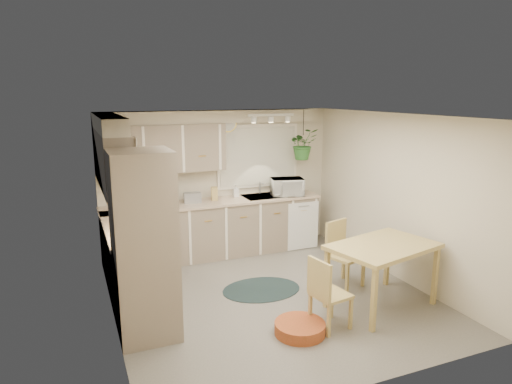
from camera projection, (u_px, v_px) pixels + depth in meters
floor at (270, 296)px, 6.14m from camera, size 4.20×4.20×0.00m
ceiling at (271, 116)px, 5.63m from camera, size 4.20×4.20×0.00m
wall_back at (220, 181)px, 7.78m from camera, size 4.00×0.04×2.40m
wall_front at (369, 266)px, 3.99m from camera, size 4.00×0.04×2.40m
wall_left at (109, 227)px, 5.13m from camera, size 0.04×4.20×2.40m
wall_right at (396, 197)px, 6.63m from camera, size 0.04×4.20×2.40m
base_cab_left at (130, 260)px, 6.20m from camera, size 0.60×1.85×0.90m
base_cab_back at (215, 229)px, 7.59m from camera, size 3.60×0.60×0.90m
counter_left at (129, 227)px, 6.10m from camera, size 0.64×1.89×0.04m
counter_back at (214, 202)px, 7.48m from camera, size 3.64×0.64×0.04m
oven_stack at (144, 246)px, 4.95m from camera, size 0.65×0.65×2.10m
wall_oven_face at (174, 243)px, 5.07m from camera, size 0.02×0.56×0.58m
upper_cab_left at (113, 159)px, 5.97m from camera, size 0.35×2.00×0.75m
upper_cab_back at (162, 149)px, 7.11m from camera, size 2.00×0.35×0.75m
soffit_left at (108, 123)px, 5.86m from camera, size 0.30×2.00×0.20m
soffit_back at (210, 117)px, 7.33m from camera, size 3.60×0.30×0.20m
cooktop at (135, 238)px, 5.58m from camera, size 0.52×0.58×0.02m
range_hood at (132, 202)px, 5.47m from camera, size 0.40×0.60×0.14m
window_blinds at (258, 156)px, 7.93m from camera, size 1.40×0.02×1.00m
window_frame at (258, 156)px, 7.94m from camera, size 1.50×0.02×1.10m
sink at (264, 198)px, 7.83m from camera, size 0.70×0.48×0.10m
dishwasher_front at (303, 226)px, 7.88m from camera, size 0.58×0.02×0.83m
track_light_bar at (271, 115)px, 7.30m from camera, size 0.80×0.04×0.04m
wall_clock at (228, 123)px, 7.60m from camera, size 0.30×0.03×0.30m
dining_table at (381, 275)px, 5.79m from camera, size 1.48×1.15×0.82m
chair_left at (331, 293)px, 5.25m from camera, size 0.46×0.46×0.86m
chair_back at (346, 255)px, 6.38m from camera, size 0.54×0.54×0.92m
braided_rug at (261, 289)px, 6.34m from camera, size 1.15×0.89×0.01m
pet_bed at (300, 328)px, 5.17m from camera, size 0.77×0.77×0.13m
microwave at (287, 185)px, 7.84m from camera, size 0.60×0.42×0.37m
soap_bottle at (236, 194)px, 7.77m from camera, size 0.10×0.21×0.10m
hanging_plant at (303, 148)px, 7.81m from camera, size 0.50×0.55×0.42m
coffee_maker at (166, 195)px, 7.16m from camera, size 0.20×0.23×0.32m
toaster at (192, 198)px, 7.35m from camera, size 0.29×0.19×0.17m
knife_block at (214, 194)px, 7.52m from camera, size 0.12×0.12×0.22m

